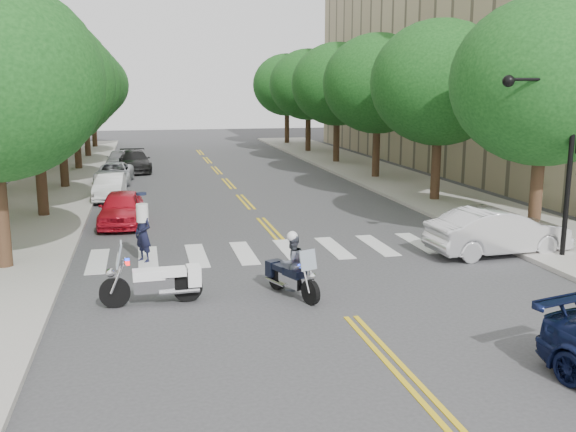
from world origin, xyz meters
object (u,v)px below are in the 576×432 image
object	(u,v)px
motorcycle_parked	(161,281)
convertible	(498,231)
officer_standing	(143,234)
motorcycle_police	(291,267)

from	to	relation	value
motorcycle_parked	convertible	size ratio (longest dim) A/B	0.55
officer_standing	convertible	xyz separation A→B (m)	(11.26, -1.65, -0.12)
motorcycle_parked	convertible	world-z (taller)	motorcycle_parked
motorcycle_police	convertible	size ratio (longest dim) A/B	0.44
officer_standing	convertible	size ratio (longest dim) A/B	0.38
motorcycle_police	convertible	world-z (taller)	motorcycle_police
officer_standing	convertible	world-z (taller)	officer_standing
convertible	motorcycle_police	bearing A→B (deg)	106.12
motorcycle_parked	convertible	bearing A→B (deg)	-79.93
motorcycle_police	motorcycle_parked	bearing A→B (deg)	-24.45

